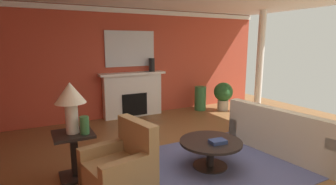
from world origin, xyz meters
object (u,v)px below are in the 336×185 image
(vase_mantel_right, at_px, (152,65))
(vase_on_side_table, at_px, (85,125))
(side_table, at_px, (74,152))
(table_lamp, at_px, (70,98))
(fireplace, at_px, (133,96))
(mantel_mirror, at_px, (130,49))
(armchair_near_window, at_px, (121,170))
(vase_tall_corner, at_px, (200,98))
(coffee_table, at_px, (211,147))
(potted_plant, at_px, (223,94))
(sofa, at_px, (287,136))

(vase_mantel_right, relative_size, vase_on_side_table, 1.41)
(side_table, bearing_deg, table_lamp, 0.00)
(fireplace, relative_size, mantel_mirror, 1.31)
(armchair_near_window, distance_m, vase_on_side_table, 0.83)
(vase_on_side_table, xyz_separation_m, vase_tall_corner, (3.81, 2.57, -0.47))
(fireplace, bearing_deg, vase_mantel_right, -5.15)
(coffee_table, xyz_separation_m, potted_plant, (2.57, 2.80, 0.16))
(table_lamp, distance_m, potted_plant, 5.08)
(side_table, relative_size, vase_tall_corner, 0.98)
(armchair_near_window, bearing_deg, side_table, 126.43)
(fireplace, relative_size, table_lamp, 2.40)
(mantel_mirror, xyz_separation_m, coffee_table, (0.04, -3.55, -1.50))
(side_table, distance_m, potted_plant, 5.03)
(armchair_near_window, height_order, vase_on_side_table, vase_on_side_table)
(mantel_mirror, bearing_deg, vase_tall_corner, -11.78)
(table_lamp, relative_size, vase_on_side_table, 2.90)
(fireplace, xyz_separation_m, mantel_mirror, (0.00, 0.12, 1.26))
(side_table, xyz_separation_m, vase_mantel_right, (2.50, 2.70, 0.99))
(mantel_mirror, relative_size, vase_tall_corner, 1.92)
(table_lamp, xyz_separation_m, vase_on_side_table, (0.15, -0.12, -0.40))
(fireplace, height_order, vase_on_side_table, fireplace)
(potted_plant, bearing_deg, vase_on_side_table, -153.03)
(fireplace, bearing_deg, sofa, -64.90)
(armchair_near_window, xyz_separation_m, vase_mantel_right, (2.00, 3.37, 1.09))
(sofa, bearing_deg, vase_on_side_table, 168.48)
(armchair_near_window, relative_size, side_table, 1.36)
(fireplace, relative_size, armchair_near_window, 1.89)
(sofa, bearing_deg, mantel_mirror, 114.38)
(potted_plant, bearing_deg, sofa, -107.65)
(mantel_mirror, bearing_deg, armchair_near_window, -112.34)
(coffee_table, relative_size, table_lamp, 1.33)
(mantel_mirror, height_order, vase_tall_corner, mantel_mirror)
(armchair_near_window, distance_m, coffee_table, 1.50)
(vase_mantel_right, distance_m, vase_tall_corner, 1.81)
(armchair_near_window, relative_size, potted_plant, 1.14)
(armchair_near_window, xyz_separation_m, table_lamp, (-0.49, 0.67, 0.92))
(fireplace, height_order, potted_plant, fireplace)
(fireplace, xyz_separation_m, coffee_table, (0.04, -3.43, -0.24))
(fireplace, relative_size, vase_mantel_right, 4.95)
(side_table, xyz_separation_m, vase_on_side_table, (0.15, -0.12, 0.43))
(vase_on_side_table, bearing_deg, vase_mantel_right, 50.21)
(mantel_mirror, height_order, armchair_near_window, mantel_mirror)
(armchair_near_window, height_order, vase_tall_corner, armchair_near_window)
(armchair_near_window, distance_m, vase_tall_corner, 4.66)
(coffee_table, relative_size, vase_on_side_table, 3.87)
(sofa, relative_size, table_lamp, 2.91)
(mantel_mirror, xyz_separation_m, armchair_near_window, (-1.45, -3.54, -1.52))
(coffee_table, distance_m, side_table, 2.10)
(sofa, distance_m, vase_tall_corner, 3.29)
(mantel_mirror, relative_size, potted_plant, 1.65)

